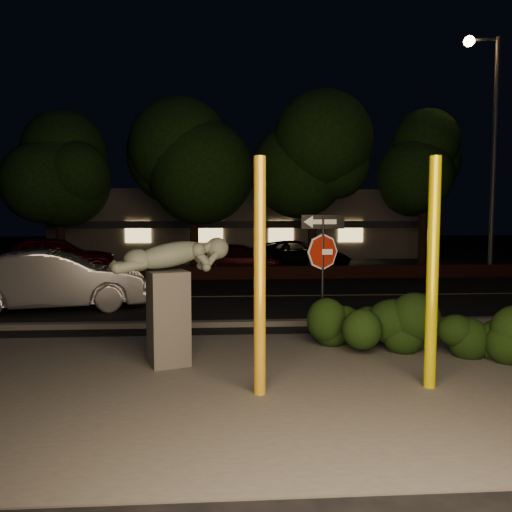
# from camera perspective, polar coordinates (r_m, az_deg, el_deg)

# --- Properties ---
(ground) EXTENTS (90.00, 90.00, 0.00)m
(ground) POSITION_cam_1_polar(r_m,az_deg,el_deg) (18.33, 0.23, -3.15)
(ground) COLOR black
(ground) RESTS_ON ground
(patio) EXTENTS (14.00, 6.00, 0.02)m
(patio) POSITION_cam_1_polar(r_m,az_deg,el_deg) (7.64, 6.13, -14.15)
(patio) COLOR #4C4944
(patio) RESTS_ON ground
(road) EXTENTS (80.00, 8.00, 0.01)m
(road) POSITION_cam_1_polar(r_m,az_deg,el_deg) (15.37, 1.00, -4.63)
(road) COLOR black
(road) RESTS_ON ground
(lane_marking) EXTENTS (80.00, 0.12, 0.00)m
(lane_marking) POSITION_cam_1_polar(r_m,az_deg,el_deg) (15.37, 1.00, -4.58)
(lane_marking) COLOR #AF9E46
(lane_marking) RESTS_ON road
(curb) EXTENTS (80.00, 0.25, 0.12)m
(curb) POSITION_cam_1_polar(r_m,az_deg,el_deg) (11.35, 2.73, -7.64)
(curb) COLOR #4C4944
(curb) RESTS_ON ground
(brick_wall) EXTENTS (40.00, 0.35, 0.50)m
(brick_wall) POSITION_cam_1_polar(r_m,az_deg,el_deg) (19.59, -0.04, -1.92)
(brick_wall) COLOR #4F2019
(brick_wall) RESTS_ON ground
(parking_lot) EXTENTS (40.00, 12.00, 0.01)m
(parking_lot) POSITION_cam_1_polar(r_m,az_deg,el_deg) (25.28, -0.87, -1.02)
(parking_lot) COLOR black
(parking_lot) RESTS_ON ground
(building) EXTENTS (22.00, 10.20, 4.00)m
(building) POSITION_cam_1_polar(r_m,az_deg,el_deg) (33.14, -1.57, 3.76)
(building) COLOR gray
(building) RESTS_ON ground
(tree_far_a) EXTENTS (4.60, 4.60, 7.43)m
(tree_far_a) POSITION_cam_1_polar(r_m,az_deg,el_deg) (22.36, -21.72, 11.64)
(tree_far_a) COLOR black
(tree_far_a) RESTS_ON ground
(tree_far_b) EXTENTS (5.20, 5.20, 8.41)m
(tree_far_b) POSITION_cam_1_polar(r_m,az_deg,el_deg) (21.66, -7.19, 14.07)
(tree_far_b) COLOR black
(tree_far_b) RESTS_ON ground
(tree_far_c) EXTENTS (4.80, 4.80, 7.84)m
(tree_far_c) POSITION_cam_1_polar(r_m,az_deg,el_deg) (21.50, 6.54, 13.09)
(tree_far_c) COLOR black
(tree_far_c) RESTS_ON ground
(tree_far_d) EXTENTS (4.40, 4.40, 7.42)m
(tree_far_d) POSITION_cam_1_polar(r_m,az_deg,el_deg) (23.33, 18.73, 11.60)
(tree_far_d) COLOR black
(tree_far_d) RESTS_ON ground
(yellow_pole_left) EXTENTS (0.16, 0.16, 3.26)m
(yellow_pole_left) POSITION_cam_1_polar(r_m,az_deg,el_deg) (6.75, 0.43, -2.49)
(yellow_pole_left) COLOR yellow
(yellow_pole_left) RESTS_ON ground
(yellow_pole_right) EXTENTS (0.16, 0.16, 3.29)m
(yellow_pole_right) POSITION_cam_1_polar(r_m,az_deg,el_deg) (7.43, 19.52, -1.97)
(yellow_pole_right) COLOR #F7E305
(yellow_pole_right) RESTS_ON ground
(signpost) EXTENTS (0.84, 0.10, 2.49)m
(signpost) POSITION_cam_1_polar(r_m,az_deg,el_deg) (9.67, 7.64, 0.43)
(signpost) COLOR black
(signpost) RESTS_ON ground
(sculpture) EXTENTS (1.94, 1.10, 2.10)m
(sculpture) POSITION_cam_1_polar(r_m,az_deg,el_deg) (8.30, -9.79, -3.56)
(sculpture) COLOR #4C4944
(sculpture) RESTS_ON ground
(hedge_center) EXTENTS (1.89, 1.09, 0.93)m
(hedge_center) POSITION_cam_1_polar(r_m,az_deg,el_deg) (9.78, 10.30, -7.27)
(hedge_center) COLOR black
(hedge_center) RESTS_ON ground
(hedge_right) EXTENTS (1.78, 0.96, 1.16)m
(hedge_right) POSITION_cam_1_polar(r_m,az_deg,el_deg) (9.45, 14.78, -7.05)
(hedge_right) COLOR black
(hedge_right) RESTS_ON ground
(hedge_far_right) EXTENTS (1.44, 1.05, 0.91)m
(hedge_far_right) POSITION_cam_1_polar(r_m,az_deg,el_deg) (9.46, 24.43, -8.07)
(hedge_far_right) COLOR black
(hedge_far_right) RESTS_ON ground
(streetlight) EXTENTS (1.49, 0.48, 9.95)m
(streetlight) POSITION_cam_1_polar(r_m,az_deg,el_deg) (23.73, 25.13, 12.52)
(streetlight) COLOR #515156
(streetlight) RESTS_ON ground
(silver_sedan) EXTENTS (5.03, 2.74, 1.57)m
(silver_sedan) POSITION_cam_1_polar(r_m,az_deg,el_deg) (14.02, -22.14, -2.63)
(silver_sedan) COLOR #B7B6BC
(silver_sedan) RESTS_ON ground
(parked_car_red) EXTENTS (5.28, 3.47, 1.67)m
(parked_car_red) POSITION_cam_1_polar(r_m,az_deg,el_deg) (22.32, -22.00, 0.05)
(parked_car_red) COLOR maroon
(parked_car_red) RESTS_ON ground
(parked_car_darkred) EXTENTS (4.38, 2.11, 1.23)m
(parked_car_darkred) POSITION_cam_1_polar(r_m,az_deg,el_deg) (21.80, -1.86, -0.30)
(parked_car_darkred) COLOR #380D13
(parked_car_darkred) RESTS_ON ground
(parked_car_dark) EXTENTS (5.16, 2.88, 1.36)m
(parked_car_dark) POSITION_cam_1_polar(r_m,az_deg,el_deg) (22.83, 4.77, 0.08)
(parked_car_dark) COLOR black
(parked_car_dark) RESTS_ON ground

